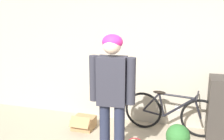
{
  "coord_description": "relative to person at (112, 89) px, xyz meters",
  "views": [
    {
      "loc": [
        0.69,
        -2.23,
        2.12
      ],
      "look_at": [
        -0.25,
        0.92,
        1.33
      ],
      "focal_mm": 42.0,
      "sensor_mm": 36.0,
      "label": 1
    }
  ],
  "objects": [
    {
      "name": "wall_back",
      "position": [
        0.25,
        1.48,
        0.22
      ],
      "size": [
        8.0,
        0.07,
        2.6
      ],
      "color": "#B7AD99",
      "rests_on": "ground_plane"
    },
    {
      "name": "person",
      "position": [
        0.0,
        0.0,
        0.0
      ],
      "size": [
        0.62,
        0.26,
        1.79
      ],
      "rotation": [
        0.0,
        0.0,
        0.07
      ],
      "color": "#23283D",
      "rests_on": "ground_plane"
    },
    {
      "name": "bicycle",
      "position": [
        0.71,
        1.15,
        -0.72
      ],
      "size": [
        1.64,
        0.46,
        0.74
      ],
      "rotation": [
        0.0,
        0.0,
        -0.08
      ],
      "color": "black",
      "rests_on": "ground_plane"
    },
    {
      "name": "cardboard_box",
      "position": [
        -0.79,
        0.86,
        -0.98
      ],
      "size": [
        0.37,
        0.43,
        0.27
      ],
      "color": "#A87F51",
      "rests_on": "ground_plane"
    },
    {
      "name": "potted_plant",
      "position": [
        0.87,
        0.35,
        -0.79
      ],
      "size": [
        0.34,
        0.34,
        0.52
      ],
      "color": "brown",
      "rests_on": "ground_plane"
    }
  ]
}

